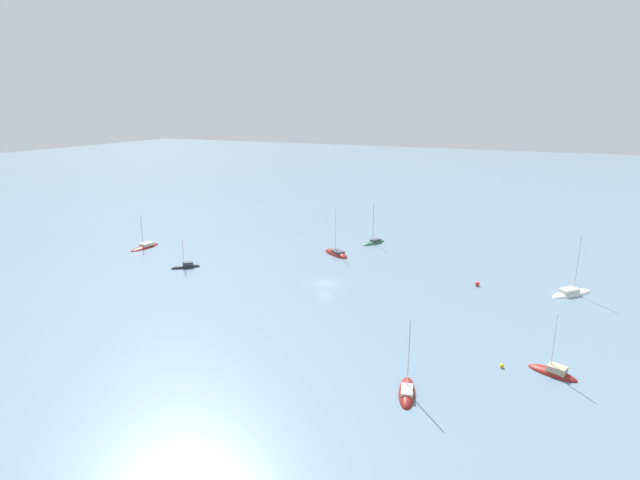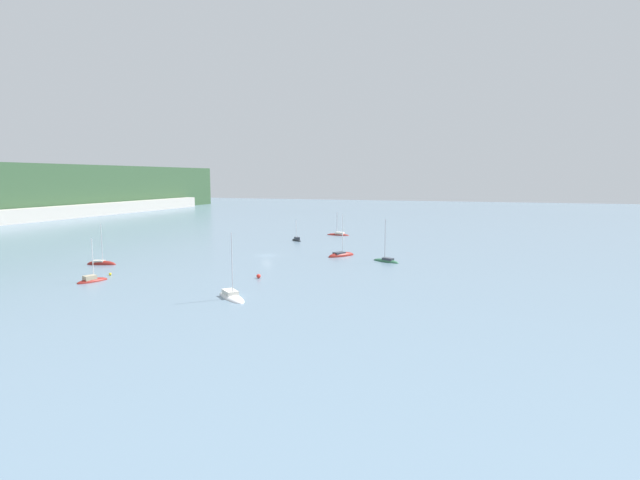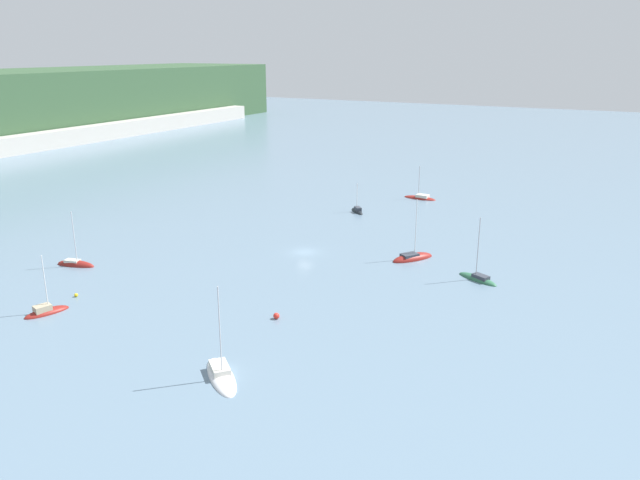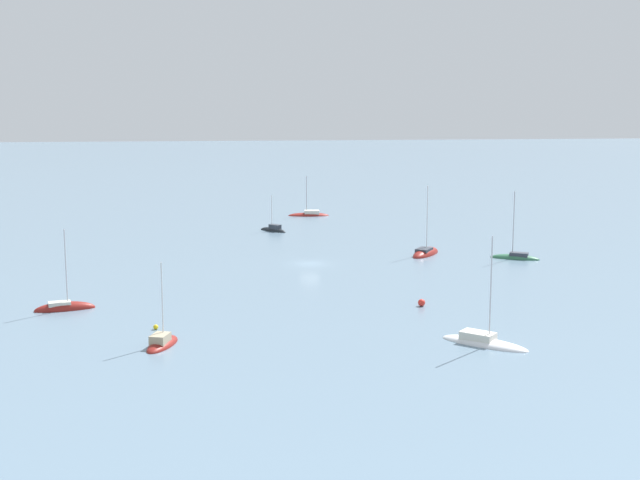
{
  "view_description": "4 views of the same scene",
  "coord_description": "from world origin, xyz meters",
  "px_view_note": "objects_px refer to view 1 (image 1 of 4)",
  "views": [
    {
      "loc": [
        -35.36,
        79.47,
        32.16
      ],
      "look_at": [
        8.9,
        -17.01,
        3.05
      ],
      "focal_mm": 28.0,
      "sensor_mm": 36.0,
      "label": 1
    },
    {
      "loc": [
        -110.92,
        -51.56,
        19.27
      ],
      "look_at": [
        8.53,
        -11.05,
        3.31
      ],
      "focal_mm": 28.0,
      "sensor_mm": 36.0,
      "label": 2
    },
    {
      "loc": [
        -88.76,
        -50.05,
        33.58
      ],
      "look_at": [
        -1.31,
        -3.66,
        3.09
      ],
      "focal_mm": 35.0,
      "sensor_mm": 36.0,
      "label": 3
    },
    {
      "loc": [
        -121.47,
        11.12,
        24.12
      ],
      "look_at": [
        -1.3,
        -1.31,
        3.55
      ],
      "focal_mm": 50.0,
      "sensor_mm": 36.0,
      "label": 4
    }
  ],
  "objects_px": {
    "sailboat_4": "(407,393)",
    "sailboat_5": "(336,254)",
    "sailboat_1": "(374,243)",
    "sailboat_2": "(186,267)",
    "sailboat_6": "(145,247)",
    "mooring_buoy_0": "(477,284)",
    "sailboat_0": "(571,293)",
    "sailboat_3": "(553,373)",
    "mooring_buoy_1": "(502,366)"
  },
  "relations": [
    {
      "from": "sailboat_2",
      "to": "sailboat_4",
      "type": "xyz_separation_m",
      "value": [
        -52.76,
        25.83,
        -0.06
      ]
    },
    {
      "from": "sailboat_1",
      "to": "sailboat_4",
      "type": "xyz_separation_m",
      "value": [
        -23.97,
        59.14,
        -0.04
      ]
    },
    {
      "from": "sailboat_1",
      "to": "sailboat_3",
      "type": "relative_size",
      "value": 1.2
    },
    {
      "from": "sailboat_5",
      "to": "sailboat_6",
      "type": "height_order",
      "value": "sailboat_5"
    },
    {
      "from": "sailboat_1",
      "to": "sailboat_3",
      "type": "xyz_separation_m",
      "value": [
        -39.21,
        47.41,
        0.04
      ]
    },
    {
      "from": "mooring_buoy_0",
      "to": "sailboat_0",
      "type": "bearing_deg",
      "value": -170.24
    },
    {
      "from": "sailboat_5",
      "to": "sailboat_1",
      "type": "bearing_deg",
      "value": -77.29
    },
    {
      "from": "sailboat_3",
      "to": "sailboat_6",
      "type": "xyz_separation_m",
      "value": [
        86.19,
        -21.9,
        -0.04
      ]
    },
    {
      "from": "mooring_buoy_0",
      "to": "sailboat_3",
      "type": "bearing_deg",
      "value": 114.58
    },
    {
      "from": "sailboat_5",
      "to": "mooring_buoy_0",
      "type": "bearing_deg",
      "value": -159.81
    },
    {
      "from": "sailboat_1",
      "to": "sailboat_6",
      "type": "relative_size",
      "value": 1.27
    },
    {
      "from": "sailboat_4",
      "to": "sailboat_6",
      "type": "height_order",
      "value": "sailboat_4"
    },
    {
      "from": "sailboat_0",
      "to": "mooring_buoy_1",
      "type": "distance_m",
      "value": 32.78
    },
    {
      "from": "sailboat_2",
      "to": "sailboat_5",
      "type": "relative_size",
      "value": 0.61
    },
    {
      "from": "sailboat_4",
      "to": "sailboat_6",
      "type": "xyz_separation_m",
      "value": [
        70.96,
        -33.64,
        0.04
      ]
    },
    {
      "from": "sailboat_5",
      "to": "mooring_buoy_1",
      "type": "distance_m",
      "value": 52.52
    },
    {
      "from": "sailboat_3",
      "to": "sailboat_5",
      "type": "distance_m",
      "value": 56.26
    },
    {
      "from": "sailboat_0",
      "to": "sailboat_4",
      "type": "height_order",
      "value": "sailboat_0"
    },
    {
      "from": "sailboat_4",
      "to": "sailboat_5",
      "type": "relative_size",
      "value": 0.89
    },
    {
      "from": "sailboat_2",
      "to": "mooring_buoy_0",
      "type": "xyz_separation_m",
      "value": [
        -55.22,
        -13.82,
        0.27
      ]
    },
    {
      "from": "sailboat_0",
      "to": "sailboat_5",
      "type": "bearing_deg",
      "value": 125.62
    },
    {
      "from": "sailboat_1",
      "to": "sailboat_2",
      "type": "bearing_deg",
      "value": -15.08
    },
    {
      "from": "sailboat_0",
      "to": "sailboat_3",
      "type": "xyz_separation_m",
      "value": [
        2.72,
        30.59,
        0.01
      ]
    },
    {
      "from": "sailboat_5",
      "to": "mooring_buoy_0",
      "type": "distance_m",
      "value": 31.91
    },
    {
      "from": "sailboat_3",
      "to": "mooring_buoy_1",
      "type": "relative_size",
      "value": 16.58
    },
    {
      "from": "sailboat_2",
      "to": "sailboat_4",
      "type": "distance_m",
      "value": 58.74
    },
    {
      "from": "sailboat_1",
      "to": "sailboat_2",
      "type": "xyz_separation_m",
      "value": [
        28.78,
        33.31,
        0.02
      ]
    },
    {
      "from": "sailboat_0",
      "to": "sailboat_2",
      "type": "height_order",
      "value": "sailboat_0"
    },
    {
      "from": "sailboat_0",
      "to": "mooring_buoy_1",
      "type": "xyz_separation_m",
      "value": [
        8.61,
        31.63,
        0.12
      ]
    },
    {
      "from": "sailboat_4",
      "to": "mooring_buoy_0",
      "type": "bearing_deg",
      "value": -17.14
    },
    {
      "from": "sailboat_2",
      "to": "sailboat_1",
      "type": "bearing_deg",
      "value": -173.95
    },
    {
      "from": "sailboat_2",
      "to": "sailboat_4",
      "type": "relative_size",
      "value": 0.68
    },
    {
      "from": "sailboat_4",
      "to": "sailboat_6",
      "type": "distance_m",
      "value": 78.53
    },
    {
      "from": "sailboat_3",
      "to": "mooring_buoy_0",
      "type": "relative_size",
      "value": 10.57
    },
    {
      "from": "sailboat_0",
      "to": "sailboat_6",
      "type": "xyz_separation_m",
      "value": [
        88.91,
        8.68,
        -0.03
      ]
    },
    {
      "from": "sailboat_2",
      "to": "sailboat_3",
      "type": "bearing_deg",
      "value": 125.17
    },
    {
      "from": "sailboat_4",
      "to": "mooring_buoy_0",
      "type": "distance_m",
      "value": 39.73
    },
    {
      "from": "sailboat_5",
      "to": "mooring_buoy_1",
      "type": "height_order",
      "value": "sailboat_5"
    },
    {
      "from": "sailboat_0",
      "to": "sailboat_4",
      "type": "distance_m",
      "value": 45.97
    },
    {
      "from": "sailboat_1",
      "to": "sailboat_2",
      "type": "relative_size",
      "value": 1.53
    },
    {
      "from": "sailboat_1",
      "to": "sailboat_6",
      "type": "bearing_deg",
      "value": -35.75
    },
    {
      "from": "sailboat_0",
      "to": "sailboat_2",
      "type": "relative_size",
      "value": 1.64
    },
    {
      "from": "sailboat_1",
      "to": "mooring_buoy_1",
      "type": "height_order",
      "value": "sailboat_1"
    },
    {
      "from": "sailboat_2",
      "to": "mooring_buoy_1",
      "type": "distance_m",
      "value": 63.92
    },
    {
      "from": "sailboat_0",
      "to": "mooring_buoy_0",
      "type": "height_order",
      "value": "sailboat_0"
    },
    {
      "from": "sailboat_3",
      "to": "mooring_buoy_1",
      "type": "distance_m",
      "value": 5.98
    },
    {
      "from": "sailboat_5",
      "to": "sailboat_6",
      "type": "bearing_deg",
      "value": 51.08
    },
    {
      "from": "sailboat_2",
      "to": "sailboat_6",
      "type": "bearing_deg",
      "value": -66.33
    },
    {
      "from": "sailboat_0",
      "to": "mooring_buoy_0",
      "type": "bearing_deg",
      "value": 141.16
    },
    {
      "from": "sailboat_4",
      "to": "sailboat_0",
      "type": "bearing_deg",
      "value": -36.58
    }
  ]
}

